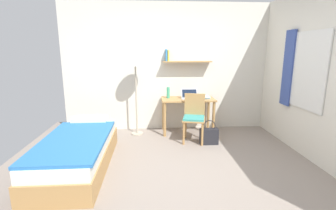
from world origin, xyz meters
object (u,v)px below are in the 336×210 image
Objects in this scene: desk at (188,105)px; book_stack at (205,97)px; laptop at (190,96)px; bed at (78,151)px; handbag at (209,136)px; standing_lamp at (135,64)px; water_bottle at (168,93)px; desk_chair at (194,116)px.

book_stack is at bearing 1.30° from desk.
laptop is 0.32m from book_stack.
book_stack is at bearing 33.70° from bed.
book_stack reaches higher than handbag.
book_stack is (1.38, 0.05, -0.67)m from standing_lamp.
bed is 4.40× the size of handbag.
desk_chair is at bearing -51.59° from water_bottle.
standing_lamp reaches higher than desk.
laptop is (1.83, 1.42, 0.52)m from bed.
water_bottle is at bearing 8.91° from standing_lamp.
book_stack is at bearing -4.15° from water_bottle.
desk is 0.19m from laptop.
laptop reaches higher than desk_chair.
desk_chair is at bearing -121.39° from book_stack.
desk_chair is 0.55× the size of standing_lamp.
standing_lamp is (-1.07, 0.45, 0.92)m from desk_chair.
standing_lamp is 1.93m from handbag.
standing_lamp is at bearing -178.08° from book_stack.
bed is 2.37m from laptop.
bed is 8.79× the size of water_bottle.
handbag is at bearing -67.10° from desk.
standing_lamp is 4.80× the size of laptop.
handbag is at bearing 19.56° from bed.
water_bottle reaches higher than desk_chair.
laptop is 0.94m from handbag.
standing_lamp reaches higher than handbag.
bed is at bearing -118.95° from standing_lamp.
desk_chair is 1.95× the size of handbag.
bed is at bearing -133.40° from water_bottle.
standing_lamp is (0.77, 1.38, 1.16)m from bed.
book_stack is (0.74, -0.05, -0.09)m from water_bottle.
book_stack is at bearing 58.61° from desk_chair.
laptop is 1.48× the size of water_bottle.
desk_chair is 0.63m from book_stack.
desk_chair is 3.89× the size of water_bottle.
water_bottle is 1.21m from handbag.
laptop is at bearing -10.18° from desk.
bed is 2.26× the size of desk_chair.
book_stack reaches higher than desk.
laptop is 0.44m from water_bottle.
handbag is (-0.06, -0.69, -0.58)m from book_stack.
water_bottle is at bearing 46.60° from bed.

